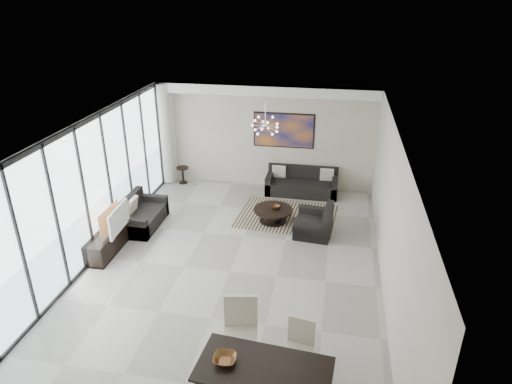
% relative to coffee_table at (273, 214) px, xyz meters
% --- Properties ---
extents(room_shell, '(6.00, 9.00, 2.90)m').
position_rel_coffee_table_xyz_m(room_shell, '(-0.08, -2.29, 1.26)').
color(room_shell, '#A8A39B').
rests_on(room_shell, ground).
extents(window_wall, '(0.37, 8.95, 2.90)m').
position_rel_coffee_table_xyz_m(window_wall, '(-3.40, -2.29, 1.28)').
color(window_wall, white).
rests_on(window_wall, floor).
extents(soffit, '(5.98, 0.40, 0.26)m').
position_rel_coffee_table_xyz_m(soffit, '(-0.54, 2.01, 2.58)').
color(soffit, white).
rests_on(soffit, room_shell).
extents(painting, '(1.68, 0.04, 0.98)m').
position_rel_coffee_table_xyz_m(painting, '(-0.04, 2.18, 1.46)').
color(painting, '#C6691B').
rests_on(painting, room_shell).
extents(chandelier, '(0.66, 0.66, 0.71)m').
position_rel_coffee_table_xyz_m(chandelier, '(-0.24, 0.21, 2.16)').
color(chandelier, silver).
rests_on(chandelier, room_shell).
extents(rug, '(2.51, 2.01, 0.01)m').
position_rel_coffee_table_xyz_m(rug, '(0.31, 0.31, -0.18)').
color(rug, black).
rests_on(rug, floor).
extents(coffee_table, '(0.96, 0.96, 0.34)m').
position_rel_coffee_table_xyz_m(coffee_table, '(0.00, 0.00, 0.00)').
color(coffee_table, black).
rests_on(coffee_table, floor).
extents(bowl_coffee, '(0.23, 0.23, 0.07)m').
position_rel_coffee_table_xyz_m(bowl_coffee, '(0.05, 0.05, 0.18)').
color(bowl_coffee, brown).
rests_on(bowl_coffee, coffee_table).
extents(sofa_main, '(1.94, 0.80, 0.71)m').
position_rel_coffee_table_xyz_m(sofa_main, '(0.54, 1.78, 0.05)').
color(sofa_main, black).
rests_on(sofa_main, floor).
extents(loveseat, '(0.80, 1.43, 0.71)m').
position_rel_coffee_table_xyz_m(loveseat, '(-3.09, -0.78, 0.05)').
color(loveseat, black).
rests_on(loveseat, floor).
extents(armchair, '(0.89, 0.93, 0.72)m').
position_rel_coffee_table_xyz_m(armchair, '(1.04, -0.46, 0.06)').
color(armchair, black).
rests_on(armchair, floor).
extents(side_table, '(0.35, 0.35, 0.49)m').
position_rel_coffee_table_xyz_m(side_table, '(-2.92, 1.86, 0.13)').
color(side_table, black).
rests_on(side_table, floor).
extents(tv_console, '(0.43, 1.52, 0.48)m').
position_rel_coffee_table_xyz_m(tv_console, '(-3.30, -1.94, 0.05)').
color(tv_console, black).
rests_on(tv_console, floor).
extents(television, '(0.17, 0.97, 0.55)m').
position_rel_coffee_table_xyz_m(television, '(-3.14, -1.89, 0.56)').
color(television, gray).
rests_on(television, tv_console).
extents(dining_table, '(1.85, 1.04, 0.74)m').
position_rel_coffee_table_xyz_m(dining_table, '(0.66, -5.39, 0.46)').
color(dining_table, black).
rests_on(dining_table, floor).
extents(dining_chair_nw, '(0.59, 0.59, 1.10)m').
position_rel_coffee_table_xyz_m(dining_chair_nw, '(0.17, -4.53, 0.45)').
color(dining_chair_nw, beige).
rests_on(dining_chair_nw, floor).
extents(dining_chair_ne, '(0.48, 0.48, 0.89)m').
position_rel_coffee_table_xyz_m(dining_chair_ne, '(1.06, -4.59, 0.32)').
color(dining_chair_ne, beige).
rests_on(dining_chair_ne, floor).
extents(bowl_dining, '(0.32, 0.32, 0.08)m').
position_rel_coffee_table_xyz_m(bowl_dining, '(0.13, -5.36, 0.59)').
color(bowl_dining, brown).
rests_on(bowl_dining, dining_table).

